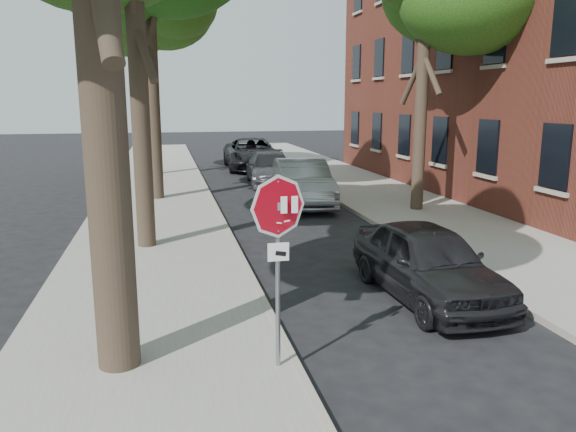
# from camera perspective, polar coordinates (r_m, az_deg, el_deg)

# --- Properties ---
(ground) EXTENTS (120.00, 120.00, 0.00)m
(ground) POSITION_cam_1_polar(r_m,az_deg,el_deg) (8.08, 4.04, -15.14)
(ground) COLOR black
(ground) RESTS_ON ground
(sidewalk_left) EXTENTS (4.00, 55.00, 0.12)m
(sidewalk_left) POSITION_cam_1_polar(r_m,az_deg,el_deg) (19.25, -13.44, 0.63)
(sidewalk_left) COLOR gray
(sidewalk_left) RESTS_ON ground
(sidewalk_right) EXTENTS (4.00, 55.00, 0.12)m
(sidewalk_right) POSITION_cam_1_polar(r_m,az_deg,el_deg) (20.87, 10.57, 1.60)
(sidewalk_right) COLOR gray
(sidewalk_right) RESTS_ON ground
(curb_left) EXTENTS (0.12, 55.00, 0.13)m
(curb_left) POSITION_cam_1_polar(r_m,az_deg,el_deg) (19.31, -7.35, 0.91)
(curb_left) COLOR #9E9384
(curb_left) RESTS_ON ground
(curb_right) EXTENTS (0.12, 55.00, 0.13)m
(curb_right) POSITION_cam_1_polar(r_m,az_deg,el_deg) (20.17, 5.20, 1.42)
(curb_right) COLOR #9E9384
(curb_right) RESTS_ON ground
(stop_sign) EXTENTS (0.76, 0.34, 2.61)m
(stop_sign) POSITION_cam_1_polar(r_m,az_deg,el_deg) (7.22, -1.02, -1.90)
(stop_sign) COLOR gray
(stop_sign) RESTS_ON sidewalk_left
(tree_far) EXTENTS (5.29, 4.91, 9.33)m
(tree_far) POSITION_cam_1_polar(r_m,az_deg,el_deg) (28.25, -14.38, 18.60)
(tree_far) COLOR black
(tree_far) RESTS_ON sidewalk_left
(car_a) EXTENTS (1.81, 4.19, 1.41)m
(car_a) POSITION_cam_1_polar(r_m,az_deg,el_deg) (10.74, 14.01, -4.54)
(car_a) COLOR black
(car_a) RESTS_ON ground
(car_b) EXTENTS (2.10, 5.00, 1.61)m
(car_b) POSITION_cam_1_polar(r_m,az_deg,el_deg) (19.72, 1.45, 3.40)
(car_b) COLOR gray
(car_b) RESTS_ON ground
(car_c) EXTENTS (2.27, 4.93, 1.40)m
(car_c) POSITION_cam_1_polar(r_m,az_deg,el_deg) (24.68, -1.78, 4.83)
(car_c) COLOR #454549
(car_c) RESTS_ON ground
(car_d) EXTENTS (2.97, 6.06, 1.66)m
(car_d) POSITION_cam_1_polar(r_m,az_deg,el_deg) (30.26, -3.65, 6.33)
(car_d) COLOR black
(car_d) RESTS_ON ground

